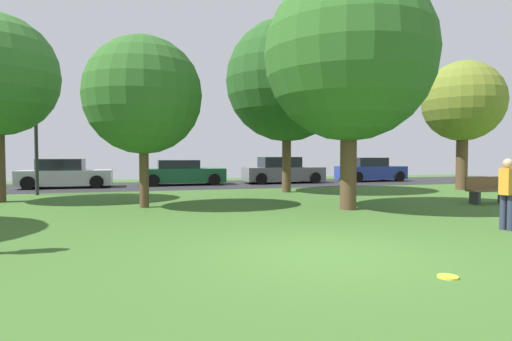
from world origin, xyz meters
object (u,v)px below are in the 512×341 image
(parked_car_silver, at_px, (65,175))
(street_lamp_post, at_px, (36,140))
(person_thrower, at_px, (507,191))
(parked_car_green, at_px, (182,173))
(frisbee_disc, at_px, (448,277))
(parked_car_grey, at_px, (282,171))
(oak_tree_right, at_px, (463,102))
(maple_tree_far, at_px, (143,96))
(oak_tree_center, at_px, (287,81))
(birch_tree_lone, at_px, (349,56))
(parked_car_blue, at_px, (370,170))
(park_bench, at_px, (488,190))

(parked_car_silver, height_order, street_lamp_post, street_lamp_post)
(person_thrower, relative_size, parked_car_green, 0.35)
(frisbee_disc, distance_m, parked_car_silver, 19.15)
(person_thrower, height_order, parked_car_grey, person_thrower)
(oak_tree_right, height_order, person_thrower, oak_tree_right)
(parked_car_grey, bearing_deg, maple_tree_far, -130.35)
(oak_tree_center, xyz_separation_m, maple_tree_far, (-6.06, -3.71, -1.37))
(parked_car_silver, distance_m, parked_car_green, 5.76)
(maple_tree_far, height_order, person_thrower, maple_tree_far)
(birch_tree_lone, bearing_deg, person_thrower, -67.22)
(parked_car_silver, bearing_deg, parked_car_blue, 1.31)
(park_bench, bearing_deg, parked_car_blue, -101.67)
(person_thrower, bearing_deg, street_lamp_post, -58.10)
(maple_tree_far, distance_m, parked_car_silver, 9.99)
(birch_tree_lone, distance_m, parked_car_blue, 14.22)
(parked_car_green, xyz_separation_m, street_lamp_post, (-6.21, -4.03, 1.62))
(parked_car_green, bearing_deg, birch_tree_lone, -71.15)
(frisbee_disc, height_order, parked_car_grey, parked_car_grey)
(parked_car_blue, xyz_separation_m, street_lamp_post, (-17.68, -4.03, 1.58))
(oak_tree_center, bearing_deg, maple_tree_far, -148.56)
(parked_car_green, bearing_deg, oak_tree_right, -27.90)
(oak_tree_center, xyz_separation_m, frisbee_disc, (-2.20, -12.44, -4.84))
(parked_car_green, bearing_deg, maple_tree_far, -102.51)
(birch_tree_lone, bearing_deg, parked_car_grey, 80.68)
(parked_car_silver, xyz_separation_m, parked_car_green, (5.74, 0.39, -0.02))
(parked_car_blue, bearing_deg, parked_car_grey, -179.16)
(street_lamp_post, bearing_deg, parked_car_grey, 18.29)
(oak_tree_right, height_order, street_lamp_post, oak_tree_right)
(parked_car_green, bearing_deg, parked_car_grey, -0.81)
(frisbee_disc, bearing_deg, oak_tree_center, 80.00)
(oak_tree_center, xyz_separation_m, birch_tree_lone, (-0.14, -5.83, -0.27))
(oak_tree_center, bearing_deg, street_lamp_post, 171.66)
(oak_tree_center, xyz_separation_m, street_lamp_post, (-10.22, 1.50, -2.60))
(maple_tree_far, height_order, parked_car_blue, maple_tree_far)
(birch_tree_lone, relative_size, person_thrower, 4.54)
(parked_car_blue, bearing_deg, person_thrower, -110.99)
(person_thrower, relative_size, parked_car_grey, 0.35)
(frisbee_disc, bearing_deg, parked_car_green, 95.78)
(maple_tree_far, bearing_deg, frisbee_disc, -66.12)
(oak_tree_center, relative_size, parked_car_grey, 1.65)
(frisbee_disc, relative_size, street_lamp_post, 0.06)
(oak_tree_center, height_order, frisbee_disc, oak_tree_center)
(maple_tree_far, relative_size, oak_tree_right, 0.89)
(parked_car_blue, relative_size, park_bench, 2.52)
(parked_car_silver, height_order, parked_car_blue, parked_car_blue)
(oak_tree_center, relative_size, oak_tree_right, 1.25)
(parked_car_silver, relative_size, parked_car_green, 0.96)
(oak_tree_center, distance_m, maple_tree_far, 7.24)
(oak_tree_right, relative_size, parked_car_green, 1.34)
(parked_car_silver, bearing_deg, parked_car_green, 3.88)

